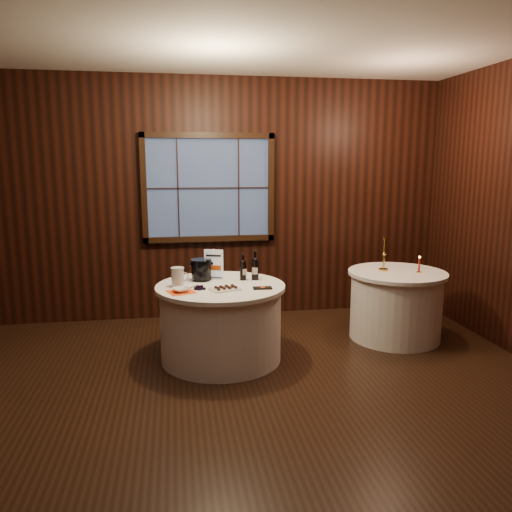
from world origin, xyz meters
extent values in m
plane|color=black|center=(0.00, 0.00, 0.00)|extent=(6.00, 6.00, 0.00)
cube|color=black|center=(0.00, 2.50, 1.50)|extent=(6.00, 0.02, 3.00)
cube|color=#3C4F7E|center=(0.00, 2.47, 1.65)|extent=(1.50, 0.01, 1.20)
cylinder|color=white|center=(0.00, 1.00, 0.36)|extent=(1.20, 1.20, 0.73)
cylinder|color=white|center=(0.00, 1.00, 0.75)|extent=(1.28, 1.28, 0.04)
cylinder|color=white|center=(2.00, 1.30, 0.36)|extent=(1.00, 1.00, 0.73)
cylinder|color=white|center=(2.00, 1.30, 0.75)|extent=(1.08, 1.08, 0.04)
cube|color=silver|center=(-0.04, 1.27, 0.78)|extent=(0.19, 0.14, 0.02)
cube|color=silver|center=(-0.04, 1.27, 0.94)|extent=(0.03, 0.02, 0.31)
cube|color=white|center=(-0.04, 1.26, 0.94)|extent=(0.19, 0.07, 0.29)
cylinder|color=black|center=(0.25, 1.18, 0.86)|extent=(0.07, 0.07, 0.18)
sphere|color=black|center=(0.25, 1.18, 0.95)|extent=(0.07, 0.07, 0.07)
cylinder|color=black|center=(0.25, 1.18, 1.00)|extent=(0.02, 0.02, 0.08)
cylinder|color=black|center=(0.25, 1.18, 1.04)|extent=(0.03, 0.03, 0.02)
cube|color=beige|center=(0.25, 1.14, 0.86)|extent=(0.05, 0.02, 0.06)
cylinder|color=black|center=(0.37, 1.17, 0.87)|extent=(0.07, 0.07, 0.20)
sphere|color=black|center=(0.37, 1.17, 0.97)|extent=(0.07, 0.07, 0.07)
cylinder|color=black|center=(0.37, 1.17, 1.02)|extent=(0.03, 0.03, 0.09)
cylinder|color=black|center=(0.37, 1.17, 1.07)|extent=(0.03, 0.03, 0.02)
cube|color=beige|center=(0.37, 1.13, 0.87)|extent=(0.05, 0.01, 0.07)
cylinder|color=black|center=(-0.17, 1.22, 0.78)|extent=(0.16, 0.16, 0.03)
cylinder|color=black|center=(-0.17, 1.22, 0.88)|extent=(0.20, 0.20, 0.17)
cylinder|color=black|center=(-0.17, 1.22, 0.98)|extent=(0.22, 0.22, 0.02)
cube|color=white|center=(0.03, 0.79, 0.78)|extent=(0.31, 0.25, 0.02)
cube|color=black|center=(0.38, 0.78, 0.78)|extent=(0.18, 0.10, 0.01)
cylinder|color=#372A14|center=(-0.29, 0.86, 0.79)|extent=(0.07, 0.03, 0.03)
cylinder|color=silver|center=(-0.42, 1.01, 0.86)|extent=(0.12, 0.12, 0.18)
cylinder|color=silver|center=(-0.42, 1.01, 0.95)|extent=(0.13, 0.13, 0.01)
torus|color=silver|center=(-0.35, 1.01, 0.87)|extent=(0.09, 0.03, 0.09)
cube|color=#FF4D15|center=(-0.39, 0.78, 0.77)|extent=(0.30, 0.30, 0.00)
imported|color=white|center=(-0.39, 0.78, 0.79)|extent=(0.20, 0.20, 0.04)
cylinder|color=gold|center=(1.87, 1.38, 0.78)|extent=(0.11, 0.11, 0.02)
cylinder|color=gold|center=(1.87, 1.38, 0.95)|extent=(0.02, 0.02, 0.33)
cylinder|color=gold|center=(1.87, 1.38, 1.13)|extent=(0.05, 0.05, 0.03)
cylinder|color=gold|center=(2.20, 1.20, 0.78)|extent=(0.05, 0.05, 0.01)
cylinder|color=#A61E0C|center=(2.20, 1.20, 0.86)|extent=(0.02, 0.02, 0.15)
sphere|color=#FFB23F|center=(2.20, 1.20, 0.94)|extent=(0.02, 0.02, 0.02)
camera|label=1|loc=(-0.43, -3.78, 1.96)|focal=35.00mm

